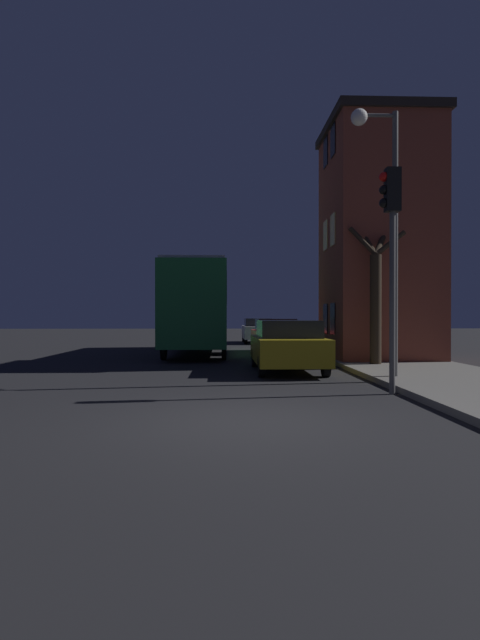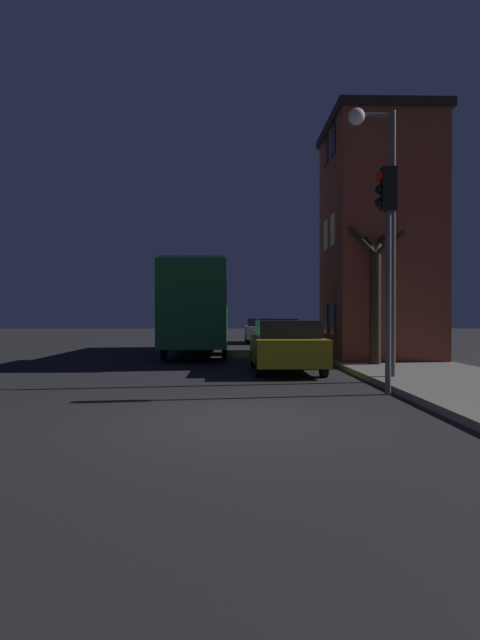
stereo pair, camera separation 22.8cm
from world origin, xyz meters
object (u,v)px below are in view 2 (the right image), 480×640
car_near_lane (286,345)px  traffic_light (387,233)px  bare_tree (375,293)px  bus (199,303)px  car_mid_lane (276,335)px  streetlamp (380,196)px  car_far_lane (260,330)px

car_near_lane → traffic_light: bearing=-69.7°
traffic_light → car_near_lane: traffic_light is taller
bare_tree → bus: 8.68m
car_near_lane → car_mid_lane: 7.35m
bare_tree → car_near_lane: bare_tree is taller
bus → car_mid_lane: bearing=-0.4°
traffic_light → car_near_lane: (-1.59, 4.30, -2.56)m
streetlamp → traffic_light: streetlamp is taller
car_near_lane → car_far_lane: car_far_lane is taller
bus → traffic_light: bearing=-68.7°
car_near_lane → car_mid_lane: bearing=86.8°
bus → car_near_lane: 8.07m
bare_tree → car_mid_lane: bare_tree is taller
car_mid_lane → car_far_lane: size_ratio=1.00×
bare_tree → car_far_lane: (-2.67, 15.02, -1.55)m
bus → car_far_lane: (3.21, 8.64, -1.43)m
bus → car_far_lane: 9.33m
streetlamp → car_far_lane: bearing=95.6°
bare_tree → streetlamp: bearing=-104.7°
streetlamp → bus: bearing=117.3°
traffic_light → car_far_lane: 20.51m
car_mid_lane → car_near_lane: bearing=-93.2°
bus → car_mid_lane: size_ratio=2.17×
traffic_light → car_far_lane: size_ratio=1.04×
car_far_lane → streetlamp: bearing=-84.4°
car_mid_lane → car_far_lane: car_mid_lane is taller
car_near_lane → bus: bearing=111.9°
streetlamp → car_mid_lane: 10.50m
bare_tree → bus: (-5.88, 6.38, -0.12)m
streetlamp → traffic_light: bearing=-103.0°
bare_tree → bus: size_ratio=0.45×
streetlamp → bare_tree: streetlamp is taller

